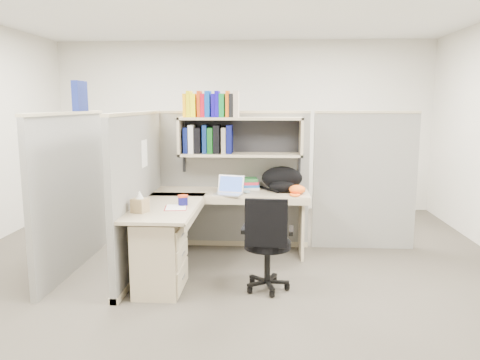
# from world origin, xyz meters

# --- Properties ---
(ground) EXTENTS (6.00, 6.00, 0.00)m
(ground) POSITION_xyz_m (0.00, 0.00, 0.00)
(ground) COLOR #352F29
(ground) RESTS_ON ground
(room_shell) EXTENTS (6.00, 6.00, 6.00)m
(room_shell) POSITION_xyz_m (0.00, 0.00, 1.62)
(room_shell) COLOR beige
(room_shell) RESTS_ON ground
(cubicle) EXTENTS (3.79, 1.84, 1.95)m
(cubicle) POSITION_xyz_m (-0.37, 0.45, 0.91)
(cubicle) COLOR slate
(cubicle) RESTS_ON ground
(desk) EXTENTS (1.74, 1.75, 0.73)m
(desk) POSITION_xyz_m (-0.41, -0.29, 0.44)
(desk) COLOR tan
(desk) RESTS_ON ground
(laptop) EXTENTS (0.36, 0.36, 0.21)m
(laptop) POSITION_xyz_m (-0.02, 0.36, 0.84)
(laptop) COLOR silver
(laptop) RESTS_ON desk
(backpack) EXTENTS (0.54, 0.47, 0.27)m
(backpack) POSITION_xyz_m (0.58, 0.64, 0.87)
(backpack) COLOR black
(backpack) RESTS_ON desk
(orange_cap) EXTENTS (0.24, 0.25, 0.10)m
(orange_cap) POSITION_xyz_m (0.74, 0.47, 0.78)
(orange_cap) COLOR #FB5F15
(orange_cap) RESTS_ON desk
(snack_canister) EXTENTS (0.10, 0.10, 0.10)m
(snack_canister) POSITION_xyz_m (-0.41, -0.18, 0.78)
(snack_canister) COLOR #0F0E55
(snack_canister) RESTS_ON desk
(tissue_box) EXTENTS (0.16, 0.16, 0.20)m
(tissue_box) POSITION_xyz_m (-0.75, -0.50, 0.83)
(tissue_box) COLOR #A2875B
(tissue_box) RESTS_ON desk
(mouse) EXTENTS (0.10, 0.08, 0.03)m
(mouse) POSITION_xyz_m (0.18, 0.47, 0.75)
(mouse) COLOR #7C9BB1
(mouse) RESTS_ON desk
(paper_cup) EXTENTS (0.08, 0.08, 0.09)m
(paper_cup) POSITION_xyz_m (-0.08, 0.77, 0.78)
(paper_cup) COLOR silver
(paper_cup) RESTS_ON desk
(book_stack) EXTENTS (0.22, 0.28, 0.12)m
(book_stack) POSITION_xyz_m (0.21, 0.77, 0.79)
(book_stack) COLOR gray
(book_stack) RESTS_ON desk
(loose_paper) EXTENTS (0.22, 0.28, 0.00)m
(loose_paper) POSITION_xyz_m (-0.46, -0.28, 0.73)
(loose_paper) COLOR white
(loose_paper) RESTS_ON desk
(task_chair) EXTENTS (0.48, 0.44, 0.90)m
(task_chair) POSITION_xyz_m (0.41, -0.51, 0.32)
(task_chair) COLOR black
(task_chair) RESTS_ON ground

